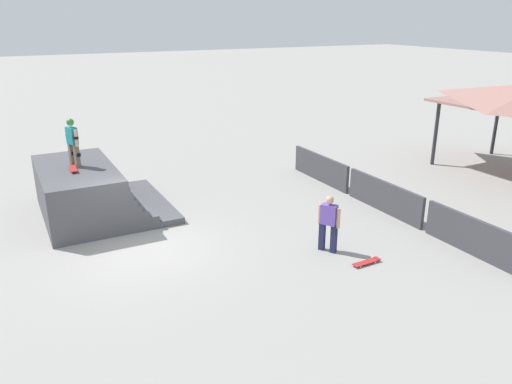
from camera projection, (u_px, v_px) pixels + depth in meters
ground_plane at (139, 248)px, 14.25m from camera, size 160.00×160.00×0.00m
quarter_pipe_ramp at (88, 193)px, 16.40m from camera, size 4.44×3.97×1.69m
skater_on_deck at (72, 139)px, 15.74m from camera, size 0.67×0.36×1.56m
skateboard_on_deck at (73, 169)px, 15.60m from camera, size 0.86×0.25×0.09m
bystander_walking at (329, 221)px, 13.79m from camera, size 0.62×0.43×1.65m
skateboard_on_ground at (367, 262)px, 13.33m from camera, size 0.23×0.86×0.09m
barrier_fence at (384, 197)px, 16.77m from camera, size 11.05×0.12×1.05m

